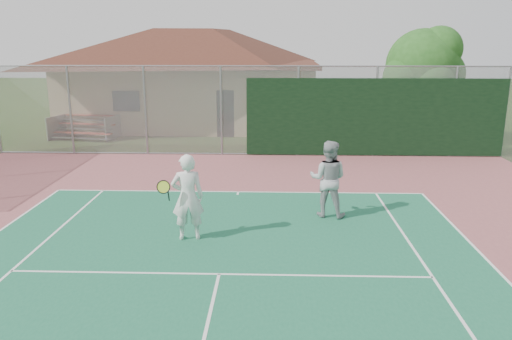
{
  "coord_description": "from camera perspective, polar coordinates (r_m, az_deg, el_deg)",
  "views": [
    {
      "loc": [
        1.01,
        -2.45,
        4.4
      ],
      "look_at": [
        0.62,
        9.23,
        1.39
      ],
      "focal_mm": 35.0,
      "sensor_mm": 36.0,
      "label": 1
    }
  ],
  "objects": [
    {
      "name": "back_fence",
      "position": [
        19.65,
        5.11,
        6.41
      ],
      "size": [
        20.08,
        0.11,
        3.53
      ],
      "color": "gray",
      "rests_on": "ground"
    },
    {
      "name": "clubhouse",
      "position": [
        27.91,
        -7.02,
        11.58
      ],
      "size": [
        14.14,
        9.61,
        6.01
      ],
      "rotation": [
        0.0,
        0.0,
        -0.02
      ],
      "color": "tan",
      "rests_on": "ground"
    },
    {
      "name": "bleachers",
      "position": [
        24.7,
        -18.89,
        4.73
      ],
      "size": [
        3.05,
        2.06,
        1.06
      ],
      "rotation": [
        0.0,
        0.0,
        -0.18
      ],
      "color": "#AB3C27",
      "rests_on": "ground"
    },
    {
      "name": "tree",
      "position": [
        22.67,
        18.69,
        10.99
      ],
      "size": [
        3.62,
        3.43,
        5.05
      ],
      "color": "#3A2115",
      "rests_on": "ground"
    },
    {
      "name": "player_white_front",
      "position": [
        11.32,
        -7.84,
        -3.17
      ],
      "size": [
        1.03,
        0.69,
        1.99
      ],
      "rotation": [
        0.0,
        0.0,
        3.32
      ],
      "color": "silver",
      "rests_on": "ground"
    },
    {
      "name": "player_grey_back",
      "position": [
        12.86,
        8.24,
        -1.09
      ],
      "size": [
        1.11,
        0.96,
        1.98
      ],
      "rotation": [
        0.0,
        0.0,
        2.9
      ],
      "color": "#A0A2A5",
      "rests_on": "ground"
    }
  ]
}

